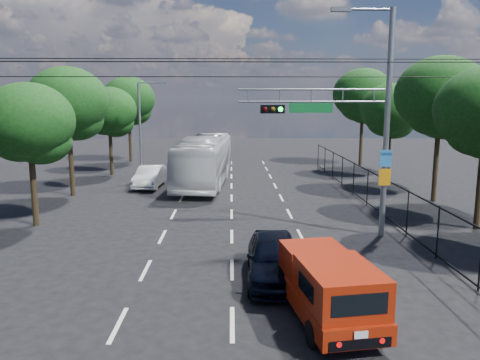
{
  "coord_description": "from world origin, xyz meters",
  "views": [
    {
      "loc": [
        -0.01,
        -11.5,
        5.84
      ],
      "look_at": [
        0.32,
        6.13,
        2.8
      ],
      "focal_mm": 35.0,
      "sensor_mm": 36.0,
      "label": 1
    }
  ],
  "objects_px": {
    "signal_mast": "(358,114)",
    "navy_hatchback": "(274,257)",
    "white_van": "(150,177)",
    "white_bus": "(205,160)",
    "red_pickup": "(326,285)"
  },
  "relations": [
    {
      "from": "signal_mast",
      "to": "navy_hatchback",
      "type": "height_order",
      "value": "signal_mast"
    },
    {
      "from": "signal_mast",
      "to": "white_bus",
      "type": "xyz_separation_m",
      "value": [
        -7.16,
        12.84,
        -3.57
      ]
    },
    {
      "from": "navy_hatchback",
      "to": "signal_mast",
      "type": "bearing_deg",
      "value": 54.08
    },
    {
      "from": "signal_mast",
      "to": "navy_hatchback",
      "type": "relative_size",
      "value": 2.14
    },
    {
      "from": "white_bus",
      "to": "signal_mast",
      "type": "bearing_deg",
      "value": -56.61
    },
    {
      "from": "red_pickup",
      "to": "white_van",
      "type": "relative_size",
      "value": 1.16
    },
    {
      "from": "red_pickup",
      "to": "navy_hatchback",
      "type": "distance_m",
      "value": 3.0
    },
    {
      "from": "signal_mast",
      "to": "white_bus",
      "type": "relative_size",
      "value": 0.79
    },
    {
      "from": "white_van",
      "to": "signal_mast",
      "type": "bearing_deg",
      "value": -43.63
    },
    {
      "from": "white_bus",
      "to": "red_pickup",
      "type": "bearing_deg",
      "value": -73.7
    },
    {
      "from": "navy_hatchback",
      "to": "white_van",
      "type": "bearing_deg",
      "value": 114.91
    },
    {
      "from": "white_bus",
      "to": "white_van",
      "type": "height_order",
      "value": "white_bus"
    },
    {
      "from": "red_pickup",
      "to": "white_bus",
      "type": "xyz_separation_m",
      "value": [
        -4.38,
        20.55,
        0.71
      ]
    },
    {
      "from": "red_pickup",
      "to": "white_van",
      "type": "distance_m",
      "value": 21.0
    },
    {
      "from": "red_pickup",
      "to": "white_van",
      "type": "xyz_separation_m",
      "value": [
        -8.01,
        19.41,
        -0.25
      ]
    }
  ]
}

